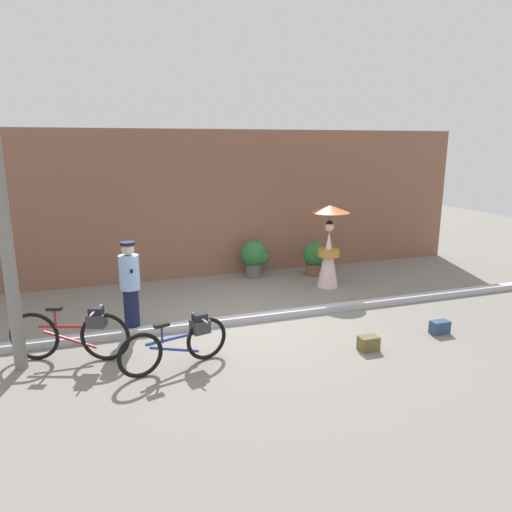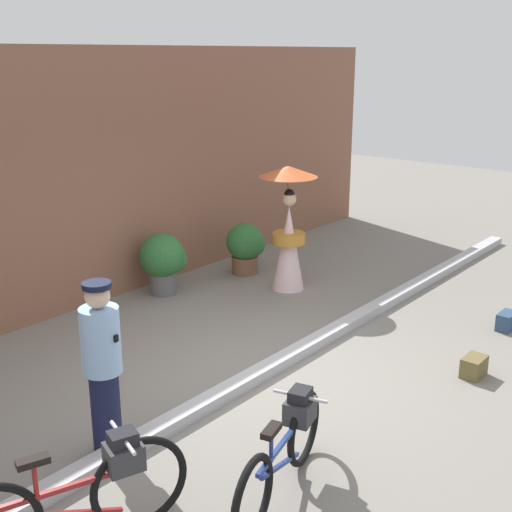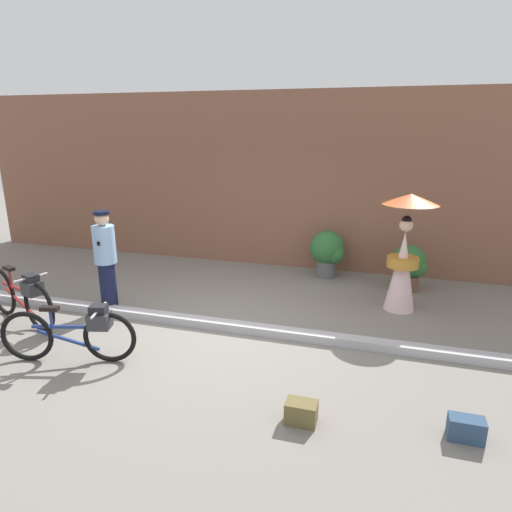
{
  "view_description": "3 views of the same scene",
  "coord_description": "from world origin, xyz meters",
  "views": [
    {
      "loc": [
        -2.43,
        -7.84,
        3.23
      ],
      "look_at": [
        0.45,
        0.63,
        1.08
      ],
      "focal_mm": 33.12,
      "sensor_mm": 36.0,
      "label": 1
    },
    {
      "loc": [
        -5.13,
        -4.18,
        3.45
      ],
      "look_at": [
        0.35,
        0.37,
        1.25
      ],
      "focal_mm": 46.45,
      "sensor_mm": 36.0,
      "label": 2
    },
    {
      "loc": [
        2.18,
        -5.6,
        2.85
      ],
      "look_at": [
        0.32,
        0.66,
        0.95
      ],
      "focal_mm": 31.34,
      "sensor_mm": 36.0,
      "label": 3
    }
  ],
  "objects": [
    {
      "name": "backpack_on_pavement",
      "position": [
        3.06,
        -1.61,
        0.12
      ],
      "size": [
        0.33,
        0.18,
        0.23
      ],
      "color": "navy",
      "rests_on": "ground_plane"
    },
    {
      "name": "potted_plant_by_door",
      "position": [
        1.15,
        2.8,
        0.53
      ],
      "size": [
        0.68,
        0.66,
        0.92
      ],
      "color": "#59595B",
      "rests_on": "ground_plane"
    },
    {
      "name": "person_with_parasol",
      "position": [
        2.5,
        1.53,
        0.97
      ],
      "size": [
        0.86,
        0.86,
        1.87
      ],
      "color": "silver",
      "rests_on": "ground_plane"
    },
    {
      "name": "building_wall",
      "position": [
        0.0,
        3.46,
        1.77
      ],
      "size": [
        14.0,
        0.4,
        3.54
      ],
      "primitive_type": "cube",
      "color": "brown",
      "rests_on": "ground_plane"
    },
    {
      "name": "bicycle_near_officer",
      "position": [
        -1.41,
        -1.4,
        0.4
      ],
      "size": [
        1.67,
        0.59,
        0.76
      ],
      "color": "black",
      "rests_on": "ground_plane"
    },
    {
      "name": "sidewalk_curb",
      "position": [
        0.0,
        0.0,
        0.06
      ],
      "size": [
        14.0,
        0.2,
        0.12
      ],
      "primitive_type": "cube",
      "color": "#B2B2B7",
      "rests_on": "ground_plane"
    },
    {
      "name": "bicycle_far_side",
      "position": [
        -2.89,
        -0.68,
        0.45
      ],
      "size": [
        1.75,
        0.71,
        0.85
      ],
      "color": "black",
      "rests_on": "ground_plane"
    },
    {
      "name": "ground_plane",
      "position": [
        0.0,
        0.0,
        0.0
      ],
      "size": [
        30.0,
        30.0,
        0.0
      ],
      "primitive_type": "plane",
      "color": "gray"
    },
    {
      "name": "person_officer",
      "position": [
        -1.99,
        0.16,
        0.86
      ],
      "size": [
        0.34,
        0.38,
        1.62
      ],
      "color": "#141938",
      "rests_on": "ground_plane"
    },
    {
      "name": "potted_plant_small",
      "position": [
        2.65,
        2.49,
        0.45
      ],
      "size": [
        0.62,
        0.6,
        0.83
      ],
      "color": "brown",
      "rests_on": "ground_plane"
    },
    {
      "name": "backpack_spare",
      "position": [
        1.52,
        -1.8,
        0.12
      ],
      "size": [
        0.31,
        0.21,
        0.23
      ],
      "color": "brown",
      "rests_on": "ground_plane"
    }
  ]
}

